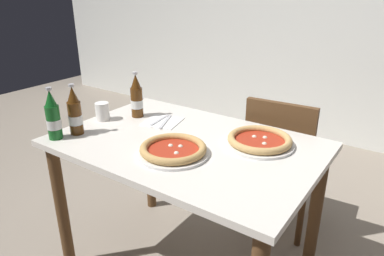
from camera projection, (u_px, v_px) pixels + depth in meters
name	position (u px, v px, depth m)	size (l,w,h in m)	color
dining_table_main	(186.00, 163.00, 1.67)	(1.20, 0.80, 0.75)	silver
chair_behind_table	(282.00, 158.00, 2.06)	(0.43, 0.43, 0.85)	brown
pizza_margherita_near	(173.00, 150.00, 1.50)	(0.31, 0.31, 0.04)	white
pizza_marinara_far	(260.00, 141.00, 1.59)	(0.31, 0.31, 0.04)	white
beer_bottle_left	(53.00, 117.00, 1.62)	(0.07, 0.07, 0.25)	#14591E
beer_bottle_center	(137.00, 98.00, 1.90)	(0.07, 0.07, 0.25)	#512D0F
beer_bottle_right	(75.00, 113.00, 1.68)	(0.07, 0.07, 0.25)	#512D0F
napkin_with_cutlery	(162.00, 122.00, 1.86)	(0.22, 0.22, 0.01)	white
paper_cup	(102.00, 111.00, 1.87)	(0.07, 0.07, 0.10)	white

